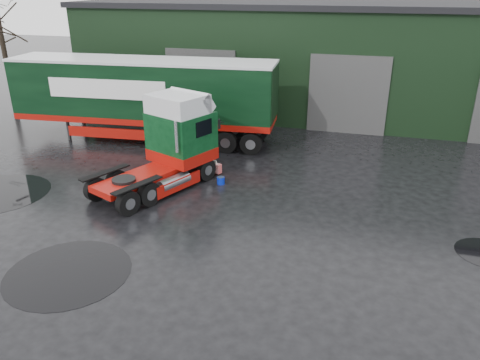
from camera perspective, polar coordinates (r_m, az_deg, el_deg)
name	(u,v)px	position (r m, az deg, el deg)	size (l,w,h in m)	color
ground	(233,272)	(13.15, -0.88, -11.20)	(100.00, 100.00, 0.00)	black
warehouse	(356,55)	(30.71, 13.97, 14.54)	(32.40, 12.40, 6.30)	black
hero_tractor	(151,147)	(17.68, -10.79, 4.01)	(2.38, 5.62, 3.49)	#093517
trailer_left	(144,100)	(23.63, -11.61, 9.48)	(2.66, 12.99, 4.04)	silver
wash_bucket	(221,180)	(18.48, -2.36, -0.06)	(0.30, 0.30, 0.29)	#071DA3
tree_left	(2,42)	(30.29, -26.98, 14.77)	(4.40, 4.40, 8.50)	black
tree_back_a	(266,15)	(41.50, 3.22, 19.46)	(4.40, 4.40, 9.50)	black
tree_back_b	(472,33)	(41.13, 26.39, 15.78)	(4.40, 4.40, 7.50)	black
puddle_0	(68,273)	(13.97, -20.18, -10.55)	(3.44, 3.44, 0.01)	black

